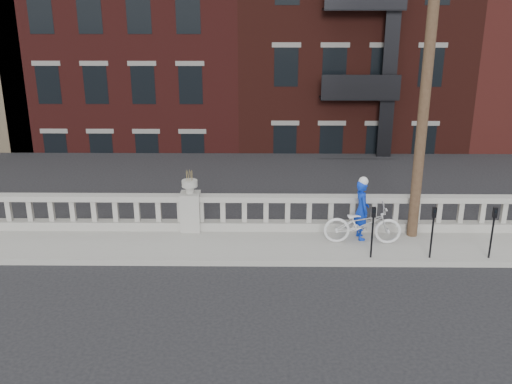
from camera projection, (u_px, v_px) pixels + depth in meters
ground at (171, 304)px, 12.60m from camera, size 120.00×120.00×0.00m
sidewalk at (187, 245)px, 15.41m from camera, size 32.00×2.20×0.15m
balustrade at (191, 213)px, 16.13m from camera, size 28.00×0.34×1.03m
planter_pedestal at (191, 207)px, 16.07m from camera, size 0.55×0.55×1.76m
lower_level at (238, 66)px, 33.56m from camera, size 80.00×44.00×20.80m
utility_pole at (430, 48)px, 14.25m from camera, size 1.60×0.28×10.00m
parking_meter_b at (373, 226)px, 14.26m from camera, size 0.10×0.09×1.36m
parking_meter_c at (433, 227)px, 14.25m from camera, size 0.10×0.09×1.36m
parking_meter_d at (493, 227)px, 14.23m from camera, size 0.10×0.09×1.36m
bicycle at (363, 224)px, 15.24m from camera, size 2.09×0.80×1.09m
cyclist at (362, 210)px, 15.43m from camera, size 0.47×0.65×1.66m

